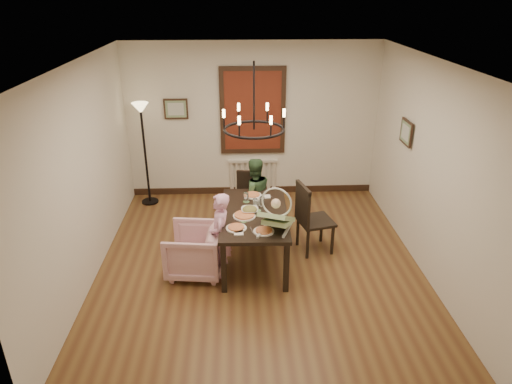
{
  "coord_description": "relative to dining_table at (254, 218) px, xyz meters",
  "views": [
    {
      "loc": [
        -0.29,
        -5.48,
        3.61
      ],
      "look_at": [
        -0.04,
        0.19,
        1.05
      ],
      "focal_mm": 32.0,
      "sensor_mm": 36.0,
      "label": 1
    }
  ],
  "objects": [
    {
      "name": "baby_bouncer",
      "position": [
        0.27,
        -0.47,
        0.28
      ],
      "size": [
        0.61,
        0.7,
        0.38
      ],
      "primitive_type": null,
      "rotation": [
        0.0,
        0.0,
        -0.38
      ],
      "color": "#AACB8C",
      "rests_on": "dining_table"
    },
    {
      "name": "chair_far",
      "position": [
        -0.07,
        1.04,
        -0.22
      ],
      "size": [
        0.46,
        0.46,
        0.9
      ],
      "primitive_type": null,
      "rotation": [
        0.0,
        0.0,
        -0.17
      ],
      "color": "black",
      "rests_on": "room_shell"
    },
    {
      "name": "chair_right",
      "position": [
        0.91,
        0.24,
        -0.13
      ],
      "size": [
        0.58,
        0.58,
        1.08
      ],
      "primitive_type": null,
      "rotation": [
        0.0,
        0.0,
        1.82
      ],
      "color": "black",
      "rests_on": "room_shell"
    },
    {
      "name": "drinking_glass",
      "position": [
        0.02,
        0.17,
        0.15
      ],
      "size": [
        0.06,
        0.06,
        0.13
      ],
      "primitive_type": "cylinder",
      "color": "silver",
      "rests_on": "dining_table"
    },
    {
      "name": "radiator",
      "position": [
        0.07,
        2.34,
        -0.33
      ],
      "size": [
        0.92,
        0.12,
        0.62
      ],
      "primitive_type": null,
      "color": "silver",
      "rests_on": "room_shell"
    },
    {
      "name": "armchair",
      "position": [
        -0.82,
        -0.28,
        -0.34
      ],
      "size": [
        0.83,
        0.81,
        0.68
      ],
      "primitive_type": "imported",
      "rotation": [
        0.0,
        0.0,
        -1.69
      ],
      "color": "beige",
      "rests_on": "room_shell"
    },
    {
      "name": "window_blinds",
      "position": [
        0.07,
        2.32,
        0.92
      ],
      "size": [
        1.0,
        0.03,
        1.4
      ],
      "primitive_type": "cube",
      "color": "maroon",
      "rests_on": "room_shell"
    },
    {
      "name": "seated_man",
      "position": [
        0.03,
        0.88,
        -0.17
      ],
      "size": [
        0.59,
        0.52,
        1.02
      ],
      "primitive_type": "imported",
      "rotation": [
        0.0,
        0.0,
        3.45
      ],
      "color": "#365633",
      "rests_on": "room_shell"
    },
    {
      "name": "floor_lamp",
      "position": [
        -1.83,
        2.01,
        0.22
      ],
      "size": [
        0.3,
        0.3,
        1.8
      ],
      "primitive_type": null,
      "color": "black",
      "rests_on": "room_shell"
    },
    {
      "name": "room_shell",
      "position": [
        0.07,
        0.23,
        0.72
      ],
      "size": [
        4.51,
        5.0,
        2.81
      ],
      "color": "brown",
      "rests_on": "ground"
    },
    {
      "name": "elderly_woman",
      "position": [
        -0.47,
        -0.33,
        -0.18
      ],
      "size": [
        0.24,
        0.37,
        0.99
      ],
      "primitive_type": "imported",
      "rotation": [
        0.0,
        0.0,
        -1.59
      ],
      "color": "#EAA5CB",
      "rests_on": "room_shell"
    },
    {
      "name": "salad_bowl",
      "position": [
        -0.06,
        0.01,
        0.12
      ],
      "size": [
        0.29,
        0.29,
        0.07
      ],
      "primitive_type": "imported",
      "color": "white",
      "rests_on": "dining_table"
    },
    {
      "name": "pizza_platter",
      "position": [
        -0.14,
        -0.12,
        0.11
      ],
      "size": [
        0.31,
        0.31,
        0.04
      ],
      "primitive_type": "cylinder",
      "color": "tan",
      "rests_on": "dining_table"
    },
    {
      "name": "chandelier",
      "position": [
        -0.0,
        0.0,
        1.27
      ],
      "size": [
        0.8,
        0.8,
        0.04
      ],
      "primitive_type": "torus",
      "color": "black",
      "rests_on": "room_shell"
    },
    {
      "name": "picture_right",
      "position": [
        2.28,
        0.76,
        0.97
      ],
      "size": [
        0.03,
        0.42,
        0.36
      ],
      "primitive_type": "cube",
      "rotation": [
        0.0,
        0.0,
        1.57
      ],
      "color": "black",
      "rests_on": "room_shell"
    },
    {
      "name": "dining_table",
      "position": [
        0.0,
        0.0,
        0.0
      ],
      "size": [
        0.96,
        1.65,
        0.76
      ],
      "rotation": [
        0.0,
        0.0,
        -0.03
      ],
      "color": "black",
      "rests_on": "room_shell"
    },
    {
      "name": "picture_back",
      "position": [
        -1.28,
        2.33,
        0.97
      ],
      "size": [
        0.42,
        0.03,
        0.36
      ],
      "primitive_type": "cube",
      "color": "black",
      "rests_on": "room_shell"
    }
  ]
}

